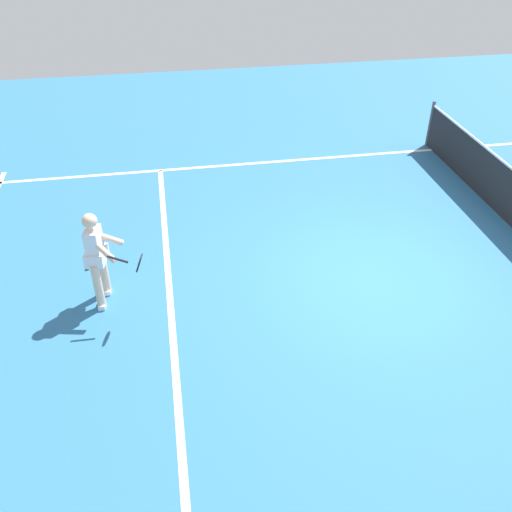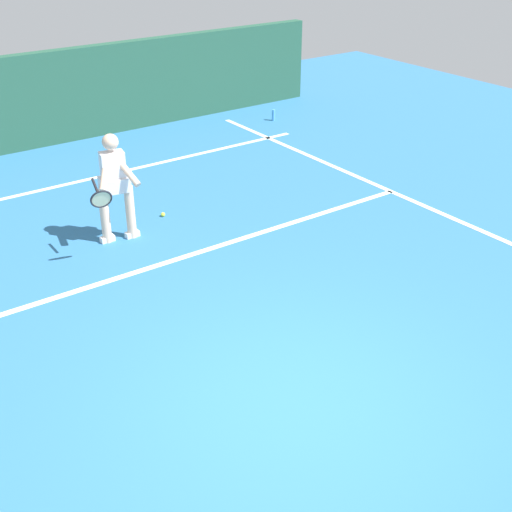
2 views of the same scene
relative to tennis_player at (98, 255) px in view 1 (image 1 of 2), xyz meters
name	(u,v)px [view 1 (image 1 of 2)]	position (x,y,z in m)	size (l,w,h in m)	color
ground_plane	(368,278)	(0.17, 4.22, -0.85)	(23.81, 23.81, 0.00)	teal
service_line_marking	(170,300)	(0.17, 0.98, -0.84)	(9.18, 0.10, 0.01)	white
sideline_left_marking	(302,160)	(-4.42, 4.22, -0.84)	(0.10, 16.31, 0.01)	white
tennis_player	(98,255)	(0.00, 0.00, 0.00)	(0.90, 0.90, 1.55)	beige
tennis_ball_near	(88,268)	(-0.88, -0.35, -0.81)	(0.07, 0.07, 0.07)	#D1E533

